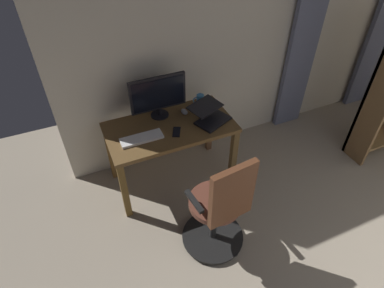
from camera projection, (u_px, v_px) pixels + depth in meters
back_room_partition at (278, 15)px, 3.40m from camera, size 4.83×0.10×2.84m
curtain_right_panel at (308, 26)px, 3.52m from camera, size 0.37×0.06×2.56m
desk at (170, 134)px, 3.17m from camera, size 1.22×0.65×0.72m
office_chair at (220, 210)px, 2.62m from camera, size 0.56×0.56×1.10m
computer_monitor at (158, 95)px, 3.08m from camera, size 0.55×0.18×0.43m
computer_keyboard at (142, 138)px, 2.95m from camera, size 0.39×0.13×0.02m
laptop at (210, 115)px, 3.14m from camera, size 0.42×0.42×0.15m
computer_mouse at (184, 112)px, 3.25m from camera, size 0.06×0.10×0.04m
cell_phone_by_monitor at (177, 132)px, 3.03m from camera, size 0.12×0.16×0.01m
mug_coffee at (200, 99)px, 3.36m from camera, size 0.12×0.08×0.10m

